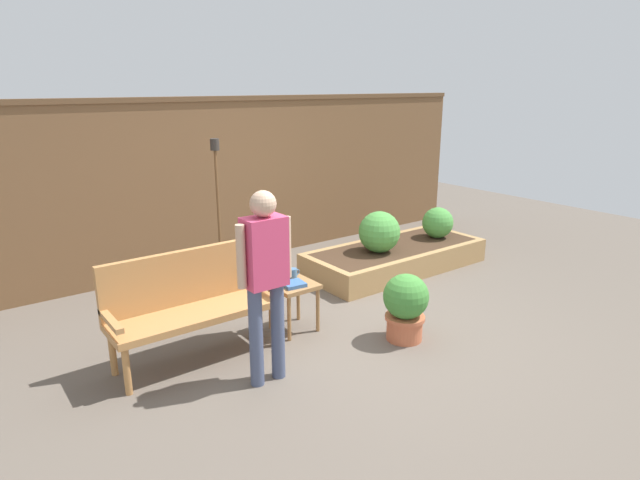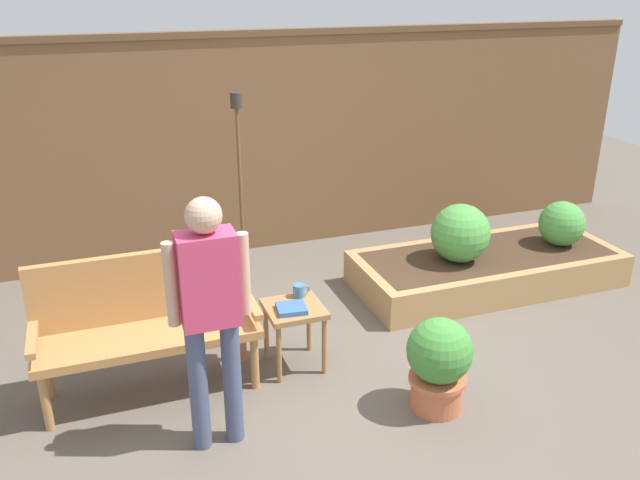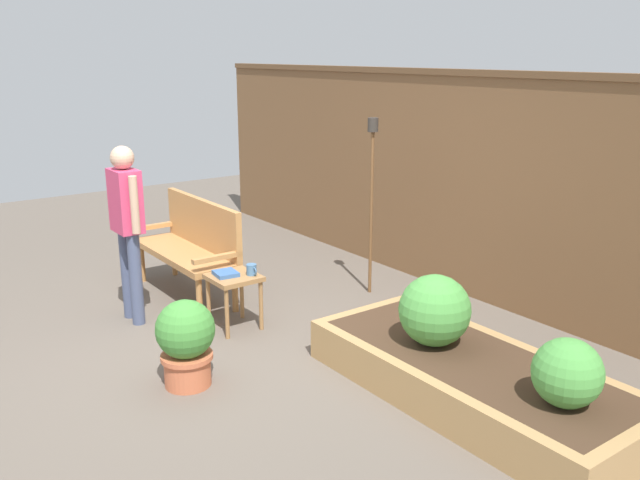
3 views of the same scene
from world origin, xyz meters
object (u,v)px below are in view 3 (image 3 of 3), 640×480
(potted_boxwood, at_px, (186,340))
(person_by_bench, at_px, (127,219))
(book_on_table, at_px, (226,273))
(shrub_near_bench, at_px, (435,310))
(shrub_far_corner, at_px, (567,373))
(garden_bench, at_px, (193,240))
(tiki_torch, at_px, (372,175))
(cup_on_table, at_px, (252,270))
(side_table, at_px, (234,284))

(potted_boxwood, relative_size, person_by_bench, 0.41)
(person_by_bench, bearing_deg, book_on_table, 41.87)
(shrub_near_bench, height_order, shrub_far_corner, shrub_near_bench)
(garden_bench, relative_size, tiki_torch, 0.84)
(book_on_table, distance_m, shrub_near_bench, 1.90)
(garden_bench, relative_size, shrub_near_bench, 2.81)
(garden_bench, height_order, tiki_torch, tiki_torch)
(cup_on_table, xyz_separation_m, person_by_bench, (-0.77, -0.77, 0.41))
(shrub_near_bench, bearing_deg, shrub_far_corner, 0.00)
(cup_on_table, distance_m, book_on_table, 0.22)
(tiki_torch, bearing_deg, shrub_near_bench, -26.88)
(cup_on_table, relative_size, shrub_far_corner, 0.30)
(shrub_near_bench, bearing_deg, book_on_table, -157.98)
(garden_bench, distance_m, cup_on_table, 1.08)
(book_on_table, xyz_separation_m, potted_boxwood, (0.75, -0.73, -0.15))
(cup_on_table, xyz_separation_m, potted_boxwood, (0.63, -0.92, -0.18))
(book_on_table, height_order, tiki_torch, tiki_torch)
(side_table, xyz_separation_m, book_on_table, (-0.04, -0.06, 0.10))
(cup_on_table, bearing_deg, garden_bench, -178.80)
(book_on_table, height_order, shrub_far_corner, shrub_far_corner)
(book_on_table, height_order, shrub_near_bench, shrub_near_bench)
(side_table, height_order, shrub_far_corner, shrub_far_corner)
(side_table, height_order, person_by_bench, person_by_bench)
(tiki_torch, xyz_separation_m, person_by_bench, (-0.69, -2.17, -0.25))
(shrub_near_bench, relative_size, tiki_torch, 0.30)
(side_table, bearing_deg, person_by_bench, -137.12)
(book_on_table, bearing_deg, side_table, 63.44)
(person_by_bench, bearing_deg, cup_on_table, 44.96)
(cup_on_table, bearing_deg, side_table, -122.36)
(shrub_far_corner, bearing_deg, tiki_torch, 162.66)
(person_by_bench, bearing_deg, tiki_torch, 72.38)
(garden_bench, distance_m, book_on_table, 0.98)
(garden_bench, height_order, book_on_table, garden_bench)
(book_on_table, relative_size, person_by_bench, 0.13)
(shrub_near_bench, xyz_separation_m, shrub_far_corner, (1.07, 0.00, -0.05))
(garden_bench, relative_size, book_on_table, 7.22)
(shrub_far_corner, bearing_deg, person_by_bench, -159.60)
(person_by_bench, bearing_deg, shrub_far_corner, 20.40)
(cup_on_table, height_order, tiki_torch, tiki_torch)
(cup_on_table, distance_m, shrub_far_corner, 2.76)
(garden_bench, bearing_deg, shrub_near_bench, 11.39)
(side_table, bearing_deg, shrub_far_corner, 13.20)
(cup_on_table, distance_m, tiki_torch, 1.54)
(garden_bench, distance_m, side_table, 1.01)
(person_by_bench, bearing_deg, shrub_near_bench, 28.26)
(garden_bench, xyz_separation_m, cup_on_table, (1.08, 0.02, -0.02))
(potted_boxwood, height_order, shrub_far_corner, shrub_far_corner)
(potted_boxwood, bearing_deg, cup_on_table, 124.41)
(garden_bench, xyz_separation_m, person_by_bench, (0.31, -0.75, 0.39))
(potted_boxwood, relative_size, shrub_near_bench, 1.25)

